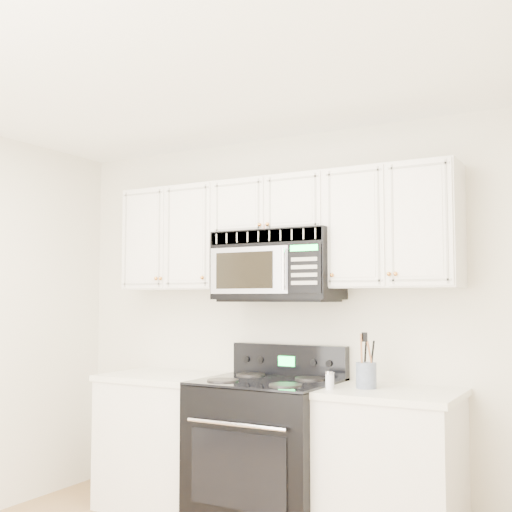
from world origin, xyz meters
The scene contains 9 objects.
room centered at (0.00, 0.00, 1.30)m, with size 3.51×3.51×2.61m.
base_cabinet_left centered at (-0.80, 1.44, 0.43)m, with size 0.86×0.65×0.92m.
base_cabinet_right centered at (0.80, 1.44, 0.43)m, with size 0.86×0.65×0.92m.
range centered at (0.03, 1.39, 0.48)m, with size 0.85×0.77×1.14m.
upper_cabinets centered at (0.00, 1.58, 1.93)m, with size 2.44×0.37×0.75m.
microwave centered at (0.04, 1.54, 1.68)m, with size 0.82×0.46×0.45m.
utensil_crock centered at (0.68, 1.44, 1.00)m, with size 0.12×0.12×0.33m.
shaker_salt centered at (0.48, 1.38, 0.97)m, with size 0.04×0.04×0.09m.
shaker_pepper centered at (0.50, 1.29, 0.97)m, with size 0.04×0.04×0.11m.
Camera 1 is at (2.00, -2.26, 1.46)m, focal length 45.00 mm.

